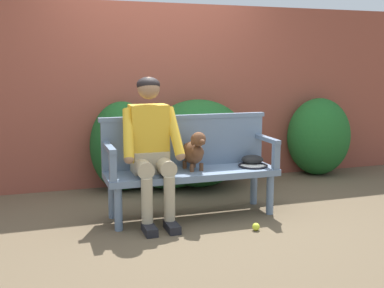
{
  "coord_description": "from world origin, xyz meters",
  "views": [
    {
      "loc": [
        -1.35,
        -4.1,
        1.43
      ],
      "look_at": [
        0.0,
        0.0,
        0.69
      ],
      "focal_mm": 44.17,
      "sensor_mm": 36.0,
      "label": 1
    }
  ],
  "objects": [
    {
      "name": "bench_armrest_right_end",
      "position": [
        0.77,
        -0.09,
        0.64
      ],
      "size": [
        0.06,
        0.48,
        0.28
      ],
      "color": "slate",
      "rests_on": "garden_bench"
    },
    {
      "name": "brick_garden_fence",
      "position": [
        0.0,
        1.47,
        1.06
      ],
      "size": [
        8.0,
        0.3,
        2.12
      ],
      "primitive_type": "cube",
      "color": "brown",
      "rests_on": "ground"
    },
    {
      "name": "baseball_glove",
      "position": [
        0.66,
        0.08,
        0.49
      ],
      "size": [
        0.26,
        0.22,
        0.09
      ],
      "primitive_type": "ellipsoid",
      "rotation": [
        0.0,
        0.0,
        -0.28
      ],
      "color": "black",
      "rests_on": "garden_bench"
    },
    {
      "name": "ground_plane",
      "position": [
        0.0,
        0.0,
        0.0
      ],
      "size": [
        40.0,
        40.0,
        0.0
      ],
      "primitive_type": "plane",
      "color": "brown"
    },
    {
      "name": "hedge_bush_mid_left",
      "position": [
        -0.45,
        1.14,
        0.51
      ],
      "size": [
        0.73,
        0.71,
        1.02
      ],
      "primitive_type": "ellipsoid",
      "color": "#194C1E",
      "rests_on": "ground"
    },
    {
      "name": "bench_armrest_left_end",
      "position": [
        -0.77,
        -0.09,
        0.64
      ],
      "size": [
        0.06,
        0.48,
        0.28
      ],
      "color": "slate",
      "rests_on": "garden_bench"
    },
    {
      "name": "tennis_ball",
      "position": [
        0.4,
        -0.55,
        0.03
      ],
      "size": [
        0.07,
        0.07,
        0.07
      ],
      "primitive_type": "sphere",
      "color": "#CCDB33",
      "rests_on": "ground"
    },
    {
      "name": "garden_bench",
      "position": [
        0.0,
        0.0,
        0.38
      ],
      "size": [
        1.62,
        0.48,
        0.44
      ],
      "color": "slate",
      "rests_on": "ground"
    },
    {
      "name": "tennis_racket",
      "position": [
        0.63,
        -0.0,
        0.45
      ],
      "size": [
        0.45,
        0.55,
        0.03
      ],
      "color": "black",
      "rests_on": "garden_bench"
    },
    {
      "name": "person_seated",
      "position": [
        -0.39,
        -0.01,
        0.72
      ],
      "size": [
        0.56,
        0.64,
        1.31
      ],
      "color": "black",
      "rests_on": "ground"
    },
    {
      "name": "bench_backrest",
      "position": [
        0.0,
        0.21,
        0.7
      ],
      "size": [
        1.66,
        0.06,
        0.5
      ],
      "color": "slate",
      "rests_on": "garden_bench"
    },
    {
      "name": "hedge_bush_far_right",
      "position": [
        2.1,
        1.12,
        0.5
      ],
      "size": [
        0.83,
        0.72,
        1.0
      ],
      "primitive_type": "ellipsoid",
      "color": "#1E5B23",
      "rests_on": "ground"
    },
    {
      "name": "hedge_bush_far_left",
      "position": [
        0.1,
        1.06,
        0.37
      ],
      "size": [
        1.14,
        0.71,
        0.75
      ],
      "primitive_type": "ellipsoid",
      "color": "#286B2D",
      "rests_on": "ground"
    },
    {
      "name": "dog_on_bench",
      "position": [
        0.02,
        -0.0,
        0.63
      ],
      "size": [
        0.21,
        0.38,
        0.37
      ],
      "color": "brown",
      "rests_on": "garden_bench"
    },
    {
      "name": "hedge_bush_mid_right",
      "position": [
        0.42,
        1.05,
        0.51
      ],
      "size": [
        1.18,
        1.13,
        1.02
      ],
      "primitive_type": "ellipsoid",
      "color": "#194C1E",
      "rests_on": "ground"
    }
  ]
}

